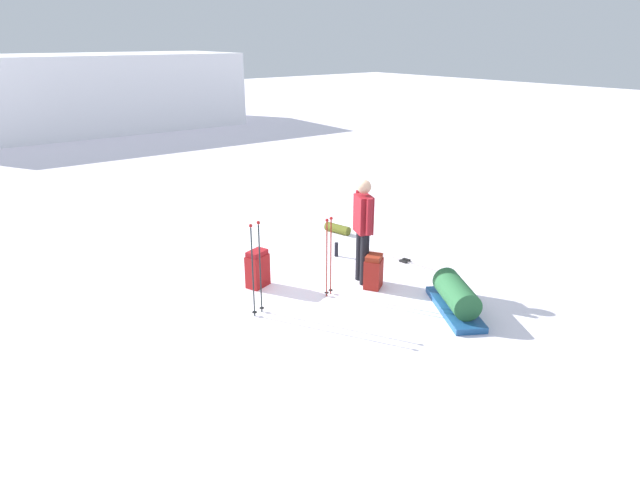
% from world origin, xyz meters
% --- Properties ---
extents(ground_plane, '(80.00, 80.00, 0.00)m').
position_xyz_m(ground_plane, '(0.00, 0.00, 0.00)').
color(ground_plane, white).
extents(distant_snow_ridge, '(12.51, 5.49, 3.07)m').
position_xyz_m(distant_snow_ridge, '(2.09, 18.33, 1.53)').
color(distant_snow_ridge, white).
rests_on(distant_snow_ridge, ground_plane).
extents(skier_standing, '(0.33, 0.54, 1.70)m').
position_xyz_m(skier_standing, '(0.49, -0.47, 0.95)').
color(skier_standing, black).
rests_on(skier_standing, ground_plane).
extents(ski_pair_near, '(0.47, 1.80, 0.05)m').
position_xyz_m(ski_pair_near, '(1.64, -0.35, 0.01)').
color(ski_pair_near, silver).
rests_on(ski_pair_near, ground_plane).
extents(backpack_large_dark, '(0.39, 0.37, 0.55)m').
position_xyz_m(backpack_large_dark, '(0.49, -0.74, 0.27)').
color(backpack_large_dark, maroon).
rests_on(backpack_large_dark, ground_plane).
extents(backpack_bright, '(0.41, 0.33, 0.61)m').
position_xyz_m(backpack_bright, '(-0.92, 0.44, 0.30)').
color(backpack_bright, maroon).
rests_on(backpack_bright, ground_plane).
extents(ski_poles_planted_near, '(0.17, 0.10, 1.26)m').
position_xyz_m(ski_poles_planted_near, '(-0.24, -0.52, 0.70)').
color(ski_poles_planted_near, maroon).
rests_on(ski_poles_planted_near, ground_plane).
extents(ski_poles_planted_far, '(0.22, 0.12, 1.39)m').
position_xyz_m(ski_poles_planted_far, '(-1.43, -0.36, 0.77)').
color(ski_poles_planted_far, black).
rests_on(ski_poles_planted_far, ground_plane).
extents(gear_sled, '(1.11, 1.40, 0.49)m').
position_xyz_m(gear_sled, '(0.84, -2.08, 0.22)').
color(gear_sled, '#1D4E88').
rests_on(gear_sled, ground_plane).
extents(sleeping_mat_rolled, '(0.29, 0.58, 0.18)m').
position_xyz_m(sleeping_mat_rolled, '(1.72, 1.59, 0.09)').
color(sleeping_mat_rolled, '#5B611F').
rests_on(sleeping_mat_rolled, ground_plane).
extents(thermos_bottle, '(0.07, 0.07, 0.26)m').
position_xyz_m(thermos_bottle, '(0.89, 0.63, 0.13)').
color(thermos_bottle, black).
rests_on(thermos_bottle, ground_plane).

